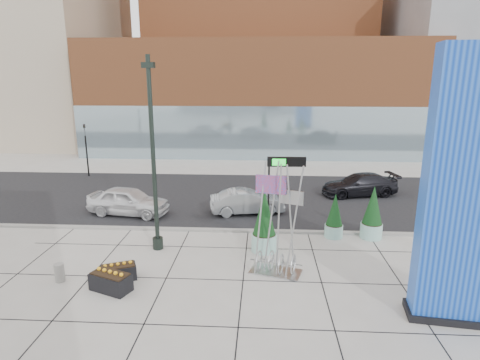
# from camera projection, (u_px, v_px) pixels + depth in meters

# --- Properties ---
(ground) EXTENTS (160.00, 160.00, 0.00)m
(ground) POSITION_uv_depth(u_px,v_px,m) (220.00, 268.00, 16.46)
(ground) COLOR #9E9991
(ground) RESTS_ON ground
(street_asphalt) EXTENTS (80.00, 12.00, 0.02)m
(street_asphalt) POSITION_uv_depth(u_px,v_px,m) (236.00, 197.00, 26.12)
(street_asphalt) COLOR black
(street_asphalt) RESTS_ON ground
(curb_edge) EXTENTS (80.00, 0.30, 0.12)m
(curb_edge) POSITION_uv_depth(u_px,v_px,m) (228.00, 230.00, 20.31)
(curb_edge) COLOR gray
(curb_edge) RESTS_ON ground
(tower_podium) EXTENTS (34.00, 10.00, 11.00)m
(tower_podium) POSITION_uv_depth(u_px,v_px,m) (257.00, 98.00, 41.12)
(tower_podium) COLOR #A85A30
(tower_podium) RESTS_ON ground
(tower_glass_front) EXTENTS (34.00, 0.60, 5.00)m
(tower_glass_front) POSITION_uv_depth(u_px,v_px,m) (256.00, 133.00, 37.23)
(tower_glass_front) COLOR #8CA5B2
(tower_glass_front) RESTS_ON ground
(blue_pylon) EXTENTS (2.70, 1.47, 8.56)m
(blue_pylon) POSITION_uv_depth(u_px,v_px,m) (465.00, 196.00, 12.04)
(blue_pylon) COLOR #0B38B2
(blue_pylon) RESTS_ON ground
(lamp_post) EXTENTS (0.56, 0.47, 8.49)m
(lamp_post) POSITION_uv_depth(u_px,v_px,m) (154.00, 175.00, 17.43)
(lamp_post) COLOR black
(lamp_post) RESTS_ON ground
(public_art_sculpture) EXTENTS (2.19, 1.52, 4.53)m
(public_art_sculpture) POSITION_uv_depth(u_px,v_px,m) (277.00, 245.00, 15.78)
(public_art_sculpture) COLOR #B0B2B5
(public_art_sculpture) RESTS_ON ground
(concrete_bollard) EXTENTS (0.37, 0.37, 0.72)m
(concrete_bollard) POSITION_uv_depth(u_px,v_px,m) (60.00, 273.00, 15.29)
(concrete_bollard) COLOR gray
(concrete_bollard) RESTS_ON ground
(overhead_street_sign) EXTENTS (1.84, 0.23, 3.91)m
(overhead_street_sign) POSITION_uv_depth(u_px,v_px,m) (283.00, 168.00, 19.14)
(overhead_street_sign) COLOR black
(overhead_street_sign) RESTS_ON ground
(round_planter_east) EXTENTS (1.04, 1.04, 2.60)m
(round_planter_east) POSITION_uv_depth(u_px,v_px,m) (373.00, 214.00, 19.24)
(round_planter_east) COLOR #9ACFC3
(round_planter_east) RESTS_ON ground
(round_planter_mid) EXTENTS (0.88, 0.88, 2.20)m
(round_planter_mid) POSITION_uv_depth(u_px,v_px,m) (334.00, 217.00, 19.38)
(round_planter_mid) COLOR #9ACFC3
(round_planter_mid) RESTS_ON ground
(round_planter_west) EXTENTS (1.13, 1.13, 2.82)m
(round_planter_west) POSITION_uv_depth(u_px,v_px,m) (264.00, 223.00, 17.76)
(round_planter_west) COLOR #9ACFC3
(round_planter_west) RESTS_ON ground
(box_planter_north) EXTENTS (1.66, 1.25, 0.82)m
(box_planter_north) POSITION_uv_depth(u_px,v_px,m) (111.00, 281.00, 14.64)
(box_planter_north) COLOR black
(box_planter_north) RESTS_ON ground
(box_planter_south) EXTENTS (1.46, 1.12, 0.72)m
(box_planter_south) POSITION_uv_depth(u_px,v_px,m) (118.00, 272.00, 15.42)
(box_planter_south) COLOR black
(box_planter_south) RESTS_ON ground
(car_white_west) EXTENTS (4.84, 2.60, 1.57)m
(car_white_west) POSITION_uv_depth(u_px,v_px,m) (128.00, 201.00, 22.66)
(car_white_west) COLOR silver
(car_white_west) RESTS_ON ground
(car_silver_mid) EXTENTS (4.37, 2.26, 1.37)m
(car_silver_mid) POSITION_uv_depth(u_px,v_px,m) (247.00, 202.00, 22.85)
(car_silver_mid) COLOR #94989B
(car_silver_mid) RESTS_ON ground
(car_dark_east) EXTENTS (5.24, 2.97, 1.43)m
(car_dark_east) POSITION_uv_depth(u_px,v_px,m) (359.00, 185.00, 26.35)
(car_dark_east) COLOR black
(car_dark_east) RESTS_ON ground
(traffic_signal) EXTENTS (0.15, 0.18, 4.10)m
(traffic_signal) POSITION_uv_depth(u_px,v_px,m) (86.00, 147.00, 31.05)
(traffic_signal) COLOR black
(traffic_signal) RESTS_ON ground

